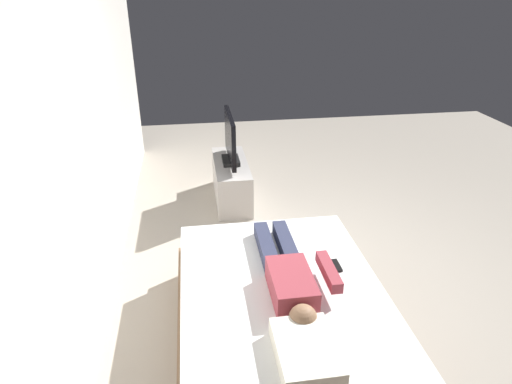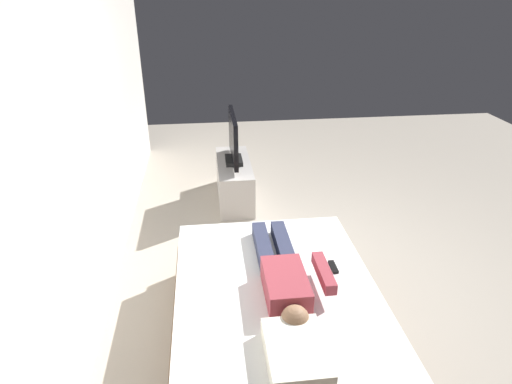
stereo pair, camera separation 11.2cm
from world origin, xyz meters
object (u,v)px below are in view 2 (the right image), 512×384
object	(u,v)px
bed	(276,318)
pillow	(296,353)
remote	(333,267)
tv_stand	(234,181)
tv	(233,140)
person	(284,275)

from	to	relation	value
bed	pillow	size ratio (longest dim) A/B	4.10
bed	remote	world-z (taller)	remote
tv_stand	tv	world-z (taller)	tv
bed	tv	bearing A→B (deg)	2.84
pillow	person	xyz separation A→B (m)	(0.69, -0.06, 0.02)
person	tv	xyz separation A→B (m)	(2.44, 0.18, 0.16)
bed	remote	xyz separation A→B (m)	(0.18, -0.46, 0.29)
remote	tv	world-z (taller)	tv
bed	person	size ratio (longest dim) A/B	1.56
tv	bed	bearing A→B (deg)	-177.16
pillow	tv	bearing A→B (deg)	2.24
bed	person	world-z (taller)	person
person	tv_stand	xyz separation A→B (m)	(2.44, 0.18, -0.37)
person	remote	xyz separation A→B (m)	(0.15, -0.40, -0.07)
tv_stand	bed	bearing A→B (deg)	-177.16
bed	tv_stand	size ratio (longest dim) A/B	1.79
person	pillow	bearing A→B (deg)	175.37
remote	tv_stand	distance (m)	2.39
pillow	tv	size ratio (longest dim) A/B	0.55
bed	remote	size ratio (longest dim) A/B	13.13
bed	pillow	world-z (taller)	pillow
pillow	bed	bearing A→B (deg)	0.00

